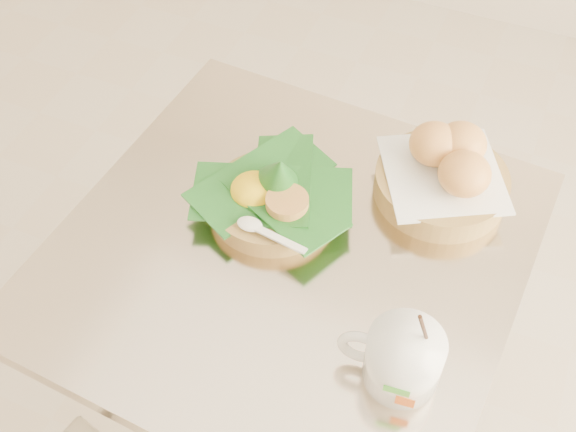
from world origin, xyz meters
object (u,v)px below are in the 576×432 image
at_px(bread_basket, 446,172).
at_px(coffee_mug, 402,358).
at_px(cafe_table, 289,322).
at_px(rice_basket, 272,195).

relative_size(bread_basket, coffee_mug, 1.41).
bearing_deg(cafe_table, rice_basket, 131.78).
distance_m(bread_basket, coffee_mug, 0.35).
bearing_deg(rice_basket, coffee_mug, -36.65).
distance_m(cafe_table, bread_basket, 0.39).
height_order(cafe_table, coffee_mug, coffee_mug).
bearing_deg(bread_basket, rice_basket, -149.19).
height_order(bread_basket, coffee_mug, coffee_mug).
xyz_separation_m(rice_basket, coffee_mug, (0.28, -0.21, 0.01)).
bearing_deg(rice_basket, bread_basket, 30.81).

